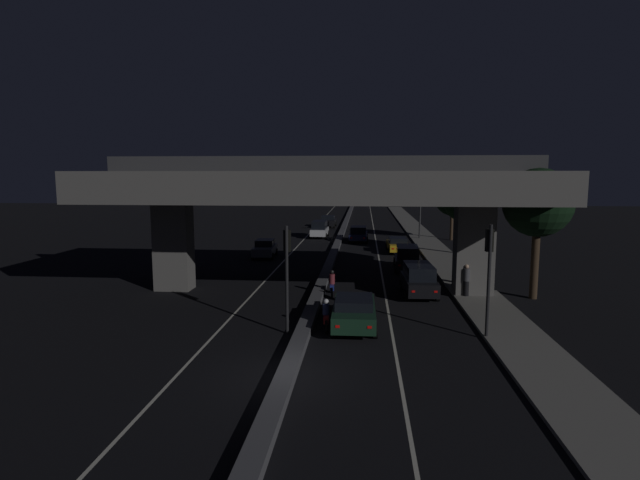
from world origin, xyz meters
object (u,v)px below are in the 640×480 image
(street_lamp, at_px, (417,199))
(traffic_light_right_of_median, at_px, (489,261))
(car_taxi_yellow_fourth, at_px, (397,245))
(car_white_second_oncoming, at_px, (320,229))
(traffic_light_left_of_median, at_px, (287,260))
(car_black_third_oncoming, at_px, (328,221))
(pedestrian_on_sidewalk, at_px, (466,280))
(car_dark_green_lead, at_px, (354,311))
(motorcycle_blue_filtering_mid, at_px, (332,285))
(motorcycle_red_filtering_near, at_px, (326,316))
(car_grey_lead_oncoming, at_px, (265,248))
(car_black_second, at_px, (419,279))
(car_dark_blue_fifth, at_px, (358,234))
(car_black_third, at_px, (407,257))

(street_lamp, bearing_deg, traffic_light_right_of_median, -90.73)
(car_taxi_yellow_fourth, distance_m, car_white_second_oncoming, 12.78)
(traffic_light_left_of_median, bearing_deg, traffic_light_right_of_median, -0.01)
(car_black_third_oncoming, bearing_deg, pedestrian_on_sidewalk, 16.52)
(car_dark_green_lead, bearing_deg, motorcycle_blue_filtering_mid, 12.47)
(car_white_second_oncoming, height_order, motorcycle_blue_filtering_mid, car_white_second_oncoming)
(traffic_light_left_of_median, bearing_deg, motorcycle_blue_filtering_mid, 77.99)
(traffic_light_left_of_median, relative_size, motorcycle_red_filtering_near, 2.53)
(motorcycle_blue_filtering_mid, bearing_deg, car_grey_lead_oncoming, 23.09)
(traffic_light_right_of_median, height_order, pedestrian_on_sidewalk, traffic_light_right_of_median)
(car_black_second, xyz_separation_m, car_black_third_oncoming, (-7.96, 37.40, -0.15))
(car_taxi_yellow_fourth, distance_m, car_dark_blue_fifth, 7.71)
(car_black_third, xyz_separation_m, car_grey_lead_oncoming, (-11.52, 4.68, -0.19))
(car_dark_green_lead, xyz_separation_m, car_black_third, (3.59, 14.31, 0.17))
(car_black_second, bearing_deg, motorcycle_red_filtering_near, 142.67)
(traffic_light_left_of_median, height_order, car_white_second_oncoming, traffic_light_left_of_median)
(car_dark_blue_fifth, bearing_deg, street_lamp, -65.60)
(car_dark_green_lead, relative_size, car_white_second_oncoming, 1.09)
(car_dark_blue_fifth, relative_size, pedestrian_on_sidewalk, 2.27)
(traffic_light_left_of_median, bearing_deg, car_dark_blue_fifth, 84.83)
(car_taxi_yellow_fourth, bearing_deg, car_dark_green_lead, 169.25)
(car_dark_blue_fifth, xyz_separation_m, motorcycle_blue_filtering_mid, (-1.25, -23.39, -0.22))
(car_dark_green_lead, xyz_separation_m, motorcycle_red_filtering_near, (-1.25, -0.38, -0.18))
(car_taxi_yellow_fourth, height_order, car_white_second_oncoming, car_white_second_oncoming)
(traffic_light_left_of_median, distance_m, car_dark_green_lead, 3.96)
(car_black_third, xyz_separation_m, car_black_third_oncoming, (-7.94, 29.65, -0.16))
(car_taxi_yellow_fourth, distance_m, car_black_third_oncoming, 22.73)
(car_taxi_yellow_fourth, relative_size, motorcycle_red_filtering_near, 2.31)
(car_black_third, height_order, pedestrian_on_sidewalk, pedestrian_on_sidewalk)
(car_black_third, height_order, car_grey_lead_oncoming, car_black_third)
(car_white_second_oncoming, relative_size, motorcycle_blue_filtering_mid, 2.23)
(car_dark_blue_fifth, bearing_deg, car_black_third_oncoming, 17.25)
(car_grey_lead_oncoming, bearing_deg, traffic_light_right_of_median, 31.47)
(car_taxi_yellow_fourth, height_order, pedestrian_on_sidewalk, pedestrian_on_sidewalk)
(street_lamp, relative_size, car_taxi_yellow_fourth, 1.66)
(car_white_second_oncoming, distance_m, pedestrian_on_sidewalk, 28.68)
(car_black_third, distance_m, pedestrian_on_sidewalk, 8.69)
(car_black_third_oncoming, bearing_deg, car_black_third, 16.00)
(car_black_third_oncoming, xyz_separation_m, pedestrian_on_sidewalk, (10.54, -37.95, 0.26))
(traffic_light_left_of_median, xyz_separation_m, car_grey_lead_oncoming, (-5.02, 20.03, -2.50))
(car_black_third, relative_size, car_grey_lead_oncoming, 1.00)
(traffic_light_right_of_median, xyz_separation_m, car_grey_lead_oncoming, (-13.55, 20.03, -2.58))
(traffic_light_left_of_median, xyz_separation_m, street_lamp, (8.96, 33.14, 1.09))
(car_white_second_oncoming, bearing_deg, car_taxi_yellow_fourth, 39.58)
(traffic_light_left_of_median, distance_m, car_grey_lead_oncoming, 20.80)
(street_lamp, xyz_separation_m, car_taxi_yellow_fourth, (-2.62, -9.50, -3.62))
(car_black_second, distance_m, car_taxi_yellow_fourth, 16.05)
(traffic_light_left_of_median, xyz_separation_m, car_taxi_yellow_fourth, (6.34, 23.65, -2.54))
(car_dark_blue_fifth, bearing_deg, pedestrian_on_sidewalk, -163.76)
(traffic_light_right_of_median, xyz_separation_m, car_black_third, (-2.04, 15.35, -2.40))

